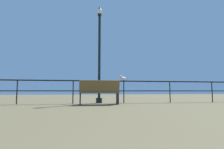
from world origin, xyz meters
TOP-DOWN VIEW (x-y plane):
  - pier_railing at (0.00, 9.50)m, footprint 19.80×0.05m
  - bench_near_left at (-0.06, 8.74)m, footprint 1.55×0.63m
  - lamppost_center at (0.02, 9.73)m, footprint 0.27×0.27m
  - seagull_on_rail at (1.06, 9.50)m, footprint 0.46×0.27m

SIDE VIEW (x-z plane):
  - bench_near_left at x=-0.06m, z-range 0.05..0.99m
  - pier_railing at x=0.00m, z-range 0.24..1.23m
  - seagull_on_rail at x=1.06m, z-range 0.97..1.20m
  - lamppost_center at x=0.02m, z-range 0.05..4.49m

